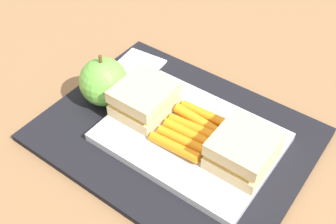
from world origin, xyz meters
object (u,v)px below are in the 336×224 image
sandwich_half_right (145,99)px  sandwich_half_left (243,150)px  food_tray (190,137)px  carrot_sticks_bundle (191,130)px  paper_napkin (138,66)px  apple (104,82)px

sandwich_half_right → sandwich_half_left: bearing=180.0°
food_tray → sandwich_half_right: bearing=0.0°
sandwich_half_left → carrot_sticks_bundle: size_ratio=0.91×
sandwich_half_right → carrot_sticks_bundle: (-0.08, -0.00, -0.02)m
sandwich_half_right → paper_napkin: 0.12m
food_tray → sandwich_half_left: size_ratio=2.88×
sandwich_half_left → carrot_sticks_bundle: (0.08, -0.00, -0.02)m
carrot_sticks_bundle → sandwich_half_left: bearing=179.8°
food_tray → apple: bearing=3.1°
sandwich_half_right → carrot_sticks_bundle: bearing=-179.8°
paper_napkin → sandwich_half_right: bearing=134.5°
food_tray → sandwich_half_right: size_ratio=2.88×
carrot_sticks_bundle → paper_napkin: size_ratio=1.25×
food_tray → sandwich_half_left: bearing=180.0°
sandwich_half_left → sandwich_half_right: 0.16m
sandwich_half_left → food_tray: bearing=0.0°
sandwich_half_right → apple: bearing=6.7°
carrot_sticks_bundle → apple: bearing=3.2°
sandwich_half_right → food_tray: bearing=180.0°
food_tray → carrot_sticks_bundle: bearing=-46.6°
carrot_sticks_bundle → paper_napkin: 0.18m
sandwich_half_left → paper_napkin: 0.25m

